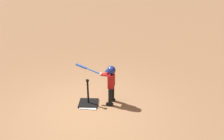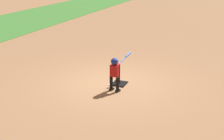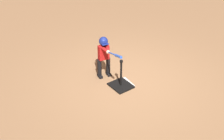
{
  "view_description": "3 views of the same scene",
  "coord_description": "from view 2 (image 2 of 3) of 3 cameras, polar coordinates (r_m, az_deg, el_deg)",
  "views": [
    {
      "loc": [
        -0.79,
        4.77,
        3.16
      ],
      "look_at": [
        -0.6,
        -0.59,
        0.86
      ],
      "focal_mm": 35.0,
      "sensor_mm": 36.0,
      "label": 1
    },
    {
      "loc": [
        -9.06,
        -3.57,
        3.78
      ],
      "look_at": [
        -0.53,
        -0.22,
        0.67
      ],
      "focal_mm": 50.0,
      "sensor_mm": 36.0,
      "label": 2
    },
    {
      "loc": [
        4.79,
        -4.06,
        4.37
      ],
      "look_at": [
        0.09,
        -0.58,
        0.62
      ],
      "focal_mm": 50.0,
      "sensor_mm": 36.0,
      "label": 3
    }
  ],
  "objects": [
    {
      "name": "home_plate",
      "position": [
        10.38,
        0.89,
        -2.56
      ],
      "size": [
        0.48,
        0.48,
        0.02
      ],
      "primitive_type": "cube",
      "rotation": [
        0.0,
        0.0,
        -0.1
      ],
      "color": "white",
      "rests_on": "ground_plane"
    },
    {
      "name": "baseball",
      "position": [
        12.9,
        0.02,
        1.88
      ],
      "size": [
        0.07,
        0.07,
        0.07
      ],
      "primitive_type": "sphere",
      "color": "white",
      "rests_on": "ground_plane"
    },
    {
      "name": "batting_tee",
      "position": [
        10.36,
        1.34,
        -2.18
      ],
      "size": [
        0.51,
        0.46,
        0.72
      ],
      "color": "black",
      "rests_on": "ground_plane"
    },
    {
      "name": "batter_child",
      "position": [
        9.62,
        0.58,
        -0.01
      ],
      "size": [
        1.06,
        0.41,
        1.08
      ],
      "color": "black",
      "rests_on": "ground_plane"
    },
    {
      "name": "ground_plane",
      "position": [
        10.45,
        -0.05,
        -2.46
      ],
      "size": [
        90.0,
        90.0,
        0.0
      ],
      "primitive_type": "plane",
      "color": "#99704C"
    }
  ]
}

